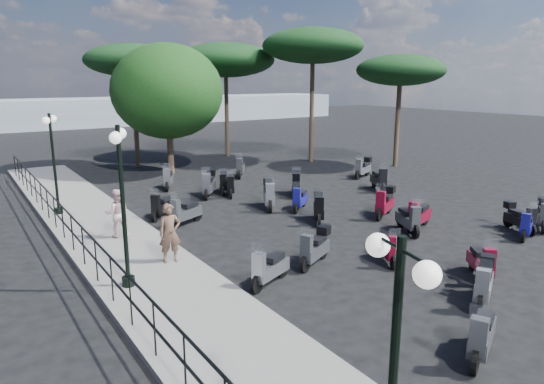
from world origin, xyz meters
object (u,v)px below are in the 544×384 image
lamp_post_2 (53,157)px  scooter_6 (484,283)px  pine_0 (226,60)px  scooter_20 (385,203)px  scooter_13 (419,216)px  scooter_3 (185,213)px  scooter_27 (363,168)px  woman (170,233)px  lamp_post_0 (393,382)px  scooter_10 (209,185)px  lamp_post_1 (122,197)px  scooter_7 (389,249)px  pine_1 (313,46)px  broadleaf_tree (168,91)px  pedestrian_far (117,213)px  scooter_12 (481,263)px  pine_3 (401,71)px  scooter_26 (379,180)px  scooter_9 (269,195)px  scooter_19 (409,220)px  scooter_8 (319,208)px  scooter_15 (223,183)px  pine_2 (132,61)px  scooter_22 (240,168)px  scooter_18 (527,226)px  scooter_5 (168,179)px  scooter_1 (269,269)px  scooter_24 (520,218)px  scooter_4 (162,207)px  scooter_2 (315,248)px  scooter_14 (300,200)px  scooter_0 (481,336)px  scooter_21 (296,184)px

lamp_post_2 → scooter_6: bearing=-37.9°
pine_0 → scooter_20: bearing=-97.6°
scooter_6 → scooter_13: (3.35, 4.70, -0.01)m
scooter_3 → pine_0: (9.02, 13.37, 5.89)m
scooter_27 → woman: bearing=92.9°
lamp_post_0 → scooter_10: lamp_post_0 is taller
lamp_post_1 → scooter_7: size_ratio=3.03×
pine_1 → broadleaf_tree: bearing=172.2°
pedestrian_far → scooter_12: 10.96m
pine_3 → scooter_12: bearing=-130.3°
lamp_post_1 → broadleaf_tree: broadleaf_tree is taller
lamp_post_2 → woman: lamp_post_2 is taller
scooter_26 → lamp_post_1: bearing=46.2°
scooter_9 → scooter_19: scooter_9 is taller
scooter_10 → scooter_7: bearing=130.4°
scooter_8 → scooter_15: (-0.72, 6.07, -0.04)m
scooter_26 → pine_2: (-7.36, 12.63, 5.68)m
scooter_26 → lamp_post_2: bearing=12.8°
scooter_8 → scooter_22: 9.06m
lamp_post_2 → scooter_8: size_ratio=2.57×
scooter_6 → scooter_19: 5.33m
scooter_10 → pine_3: bearing=-140.0°
scooter_8 → scooter_18: bearing=167.7°
scooter_5 → scooter_27: (9.72, -3.16, 0.04)m
scooter_18 → scooter_9: bearing=10.0°
scooter_1 → scooter_27: bearing=-76.4°
scooter_8 → pine_0: bearing=-69.6°
scooter_1 → scooter_24: size_ratio=1.05×
scooter_1 → lamp_post_2: bearing=-4.8°
broadleaf_tree → pine_2: bearing=105.0°
scooter_3 → scooter_27: size_ratio=0.98×
scooter_4 → pine_3: pine_3 is taller
scooter_19 → scooter_24: size_ratio=1.06×
scooter_2 → pine_3: 17.89m
lamp_post_0 → broadleaf_tree: bearing=88.0°
scooter_7 → scooter_12: size_ratio=0.99×
lamp_post_1 → pedestrian_far: 4.37m
scooter_15 → scooter_26: scooter_26 is taller
woman → pine_2: 17.59m
scooter_12 → scooter_13: bearing=-81.3°
lamp_post_0 → pedestrian_far: size_ratio=2.27×
scooter_8 → pine_1: size_ratio=0.18×
scooter_26 → scooter_1: bearing=58.5°
scooter_14 → pine_2: bearing=-28.8°
scooter_0 → pine_3: pine_3 is taller
lamp_post_0 → scooter_22: size_ratio=2.41×
woman → scooter_20: bearing=10.5°
scooter_7 → scooter_20: (3.46, 3.45, 0.12)m
scooter_21 → pine_3: size_ratio=0.24×
scooter_21 → lamp_post_2: bearing=23.4°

